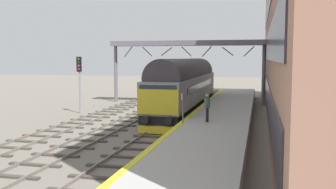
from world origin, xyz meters
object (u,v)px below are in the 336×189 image
object	(u,v)px
diesel_locomotive	(185,85)
platform_number_sign	(183,103)
waiting_passenger	(207,105)
signal_post_mid	(79,77)

from	to	relation	value
diesel_locomotive	platform_number_sign	xyz separation A→B (m)	(1.87, -10.41, -0.33)
waiting_passenger	signal_post_mid	bearing A→B (deg)	64.27
signal_post_mid	platform_number_sign	world-z (taller)	signal_post_mid
diesel_locomotive	platform_number_sign	distance (m)	10.58
signal_post_mid	platform_number_sign	size ratio (longest dim) A/B	2.85
platform_number_sign	waiting_passenger	size ratio (longest dim) A/B	1.04
diesel_locomotive	waiting_passenger	xyz separation A→B (m)	(3.15, -9.53, -0.49)
signal_post_mid	waiting_passenger	xyz separation A→B (m)	(11.95, -7.70, -1.16)
signal_post_mid	waiting_passenger	world-z (taller)	signal_post_mid
diesel_locomotive	platform_number_sign	bearing A→B (deg)	-79.84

